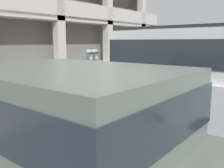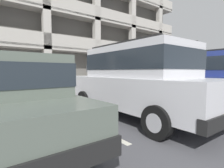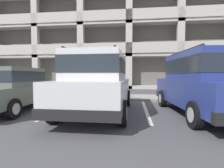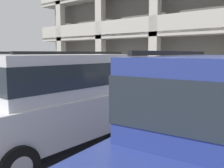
# 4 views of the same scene
# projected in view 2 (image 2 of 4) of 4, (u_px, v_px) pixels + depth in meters

# --- Properties ---
(ground_plane) EXTENTS (80.00, 80.00, 0.10)m
(ground_plane) POSITION_uv_depth(u_px,v_px,m) (94.00, 105.00, 7.02)
(ground_plane) COLOR #4C4C51
(sidewalk) EXTENTS (40.00, 2.20, 0.12)m
(sidewalk) POSITION_uv_depth(u_px,v_px,m) (79.00, 98.00, 8.04)
(sidewalk) COLOR gray
(sidewalk) RESTS_ON ground_plane
(parking_stall_lines) EXTENTS (12.58, 4.80, 0.01)m
(parking_stall_lines) POSITION_uv_depth(u_px,v_px,m) (146.00, 104.00, 6.84)
(parking_stall_lines) COLOR silver
(parking_stall_lines) RESTS_ON ground_plane
(silver_suv) EXTENTS (2.05, 4.79, 2.03)m
(silver_suv) POSITION_uv_depth(u_px,v_px,m) (137.00, 79.00, 4.93)
(silver_suv) COLOR silver
(silver_suv) RESTS_ON ground_plane
(red_sedan) EXTENTS (1.89, 4.50, 1.54)m
(red_sedan) POSITION_uv_depth(u_px,v_px,m) (8.00, 97.00, 3.16)
(red_sedan) COLOR #5B665B
(red_sedan) RESTS_ON ground_plane
(dark_hatchback) EXTENTS (2.33, 4.94, 2.03)m
(dark_hatchback) POSITION_uv_depth(u_px,v_px,m) (195.00, 76.00, 7.04)
(dark_hatchback) COLOR navy
(dark_hatchback) RESTS_ON ground_plane
(blue_coupe) EXTENTS (2.17, 4.63, 1.54)m
(blue_coupe) POSITION_uv_depth(u_px,v_px,m) (224.00, 81.00, 8.78)
(blue_coupe) COLOR red
(blue_coupe) RESTS_ON ground_plane
(parking_meter_near) EXTENTS (0.35, 0.12, 1.44)m
(parking_meter_near) POSITION_uv_depth(u_px,v_px,m) (91.00, 74.00, 7.26)
(parking_meter_near) COLOR #47474C
(parking_meter_near) RESTS_ON sidewalk
(parking_meter_far) EXTENTS (0.35, 0.12, 1.54)m
(parking_meter_far) POSITION_uv_depth(u_px,v_px,m) (177.00, 72.00, 10.98)
(parking_meter_far) COLOR #47474C
(parking_meter_far) RESTS_ON sidewalk
(parking_garage) EXTENTS (32.00, 10.00, 13.25)m
(parking_garage) POSITION_uv_depth(u_px,v_px,m) (30.00, 24.00, 17.54)
(parking_garage) COLOR #64625C
(parking_garage) RESTS_ON ground_plane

